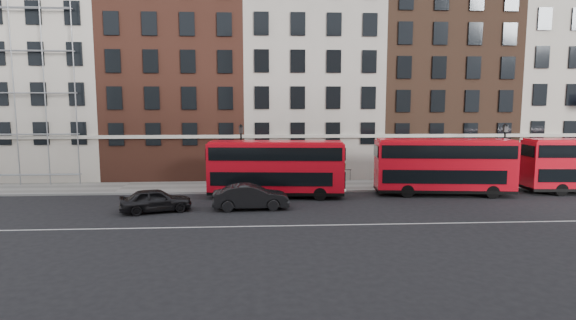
{
  "coord_description": "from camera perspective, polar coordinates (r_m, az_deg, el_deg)",
  "views": [
    {
      "loc": [
        -4.97,
        -27.32,
        6.92
      ],
      "look_at": [
        -2.97,
        5.0,
        3.0
      ],
      "focal_mm": 28.0,
      "sensor_mm": 36.0,
      "label": 1
    }
  ],
  "objects": [
    {
      "name": "building_terrace",
      "position": [
        45.56,
        2.38,
        11.08
      ],
      "size": [
        64.0,
        11.95,
        22.0
      ],
      "color": "beige",
      "rests_on": "ground"
    },
    {
      "name": "ground",
      "position": [
        28.62,
        6.61,
        -7.14
      ],
      "size": [
        120.0,
        120.0,
        0.0
      ],
      "primitive_type": "plane",
      "color": "black",
      "rests_on": "ground"
    },
    {
      "name": "iron_railings",
      "position": [
        40.81,
        3.49,
        -1.95
      ],
      "size": [
        6.6,
        0.06,
        1.0
      ],
      "primitive_type": null,
      "color": "black",
      "rests_on": "pavement"
    },
    {
      "name": "bus_c",
      "position": [
        36.68,
        19.12,
        -0.64
      ],
      "size": [
        10.64,
        3.65,
        4.38
      ],
      "rotation": [
        0.0,
        0.0,
        -0.11
      ],
      "color": "red",
      "rests_on": "ground"
    },
    {
      "name": "pavement",
      "position": [
        38.76,
        3.88,
        -3.29
      ],
      "size": [
        80.0,
        5.0,
        0.15
      ],
      "primitive_type": "cube",
      "color": "slate",
      "rests_on": "ground"
    },
    {
      "name": "bus_b",
      "position": [
        33.88,
        -1.59,
        -0.94
      ],
      "size": [
        10.38,
        3.4,
        4.29
      ],
      "rotation": [
        0.0,
        0.0,
        -0.09
      ],
      "color": "red",
      "rests_on": "ground"
    },
    {
      "name": "lamp_post_right",
      "position": [
        42.08,
        25.75,
        0.98
      ],
      "size": [
        0.44,
        0.44,
        5.33
      ],
      "color": "black",
      "rests_on": "pavement"
    },
    {
      "name": "car_rear",
      "position": [
        30.75,
        -16.42,
        -4.91
      ],
      "size": [
        4.89,
        3.02,
        1.56
      ],
      "primitive_type": "imported",
      "rotation": [
        0.0,
        0.0,
        1.85
      ],
      "color": "black",
      "rests_on": "ground"
    },
    {
      "name": "lamp_post_left",
      "position": [
        36.51,
        -5.96,
        0.83
      ],
      "size": [
        0.44,
        0.44,
        5.33
      ],
      "color": "black",
      "rests_on": "pavement"
    },
    {
      "name": "road_centre_line",
      "position": [
        26.72,
        7.37,
        -8.16
      ],
      "size": [
        70.0,
        0.12,
        0.01
      ],
      "primitive_type": "cube",
      "color": "white",
      "rests_on": "ground"
    },
    {
      "name": "kerb",
      "position": [
        36.32,
        4.39,
        -3.97
      ],
      "size": [
        80.0,
        0.3,
        0.16
      ],
      "primitive_type": "cube",
      "color": "gray",
      "rests_on": "ground"
    },
    {
      "name": "car_front",
      "position": [
        30.36,
        -4.74,
        -4.68
      ],
      "size": [
        5.16,
        2.04,
        1.67
      ],
      "primitive_type": "imported",
      "rotation": [
        0.0,
        0.0,
        1.62
      ],
      "color": "black",
      "rests_on": "ground"
    }
  ]
}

